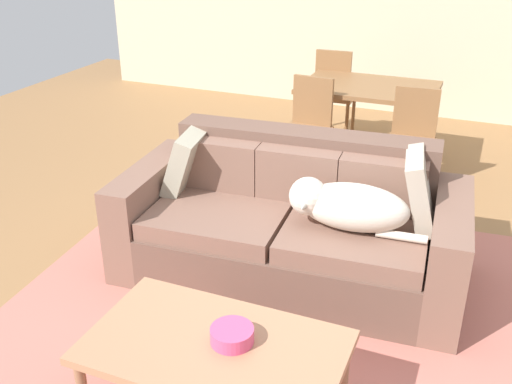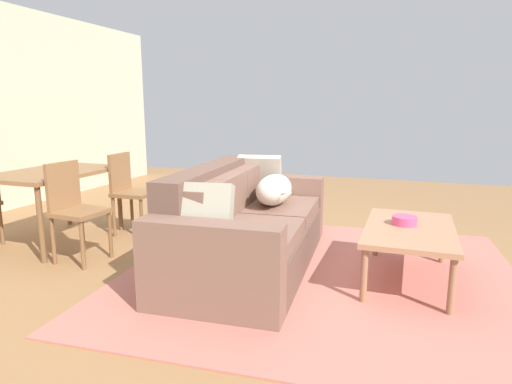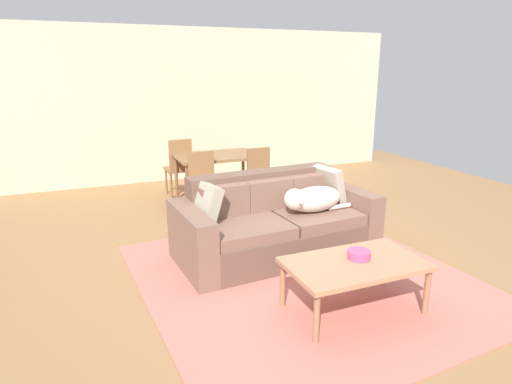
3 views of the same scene
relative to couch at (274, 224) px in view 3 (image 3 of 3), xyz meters
The scene contains 13 objects.
ground_plane 0.41m from the couch, 56.13° to the right, with size 10.00×10.00×0.00m, color #996D43.
back_partition 3.94m from the couch, 88.03° to the left, with size 8.00×0.12×2.70m, color beige.
area_rug 0.75m from the couch, 89.63° to the right, with size 3.01×3.19×0.01m, color #C26E60.
couch is the anchor object (origin of this frame).
dog_on_left_cushion 0.50m from the couch, 21.09° to the right, with size 0.82×0.39×0.29m.
throw_pillow_by_left_arm 0.84m from the couch, behind, with size 0.12×0.41×0.41m, color #A9A28B.
throw_pillow_by_right_arm 0.84m from the couch, ahead, with size 0.10×0.44×0.44m, color #AFA390.
coffee_table 1.36m from the couch, 85.24° to the right, with size 1.15×0.67×0.45m.
bowl_on_coffee_table 1.33m from the couch, 82.28° to the right, with size 0.20×0.20×0.07m, color #EA4C7F.
dining_table 2.12m from the couch, 89.82° to the left, with size 1.21×0.83×0.74m.
dining_chair_near_left 1.55m from the couch, 104.41° to the left, with size 0.42×0.42×0.90m.
dining_chair_near_right 1.63m from the couch, 71.83° to the left, with size 0.42×0.42×0.88m.
dining_chair_far_left 2.66m from the couch, 99.92° to the left, with size 0.42×0.42×0.94m.
Camera 3 is at (-2.04, -3.91, 1.99)m, focal length 30.53 mm.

